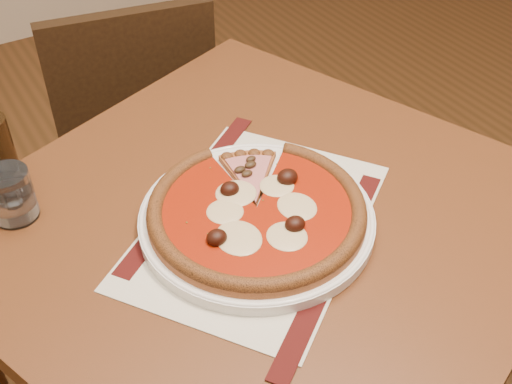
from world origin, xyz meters
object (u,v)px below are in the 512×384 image
chair_far (135,123)px  pizza (257,209)px  table (262,260)px  plate (257,219)px  water_glass (11,195)px

chair_far → pizza: (-0.08, -0.74, 0.32)m
chair_far → table: bearing=95.5°
chair_far → pizza: chair_far is taller
plate → pizza: (-0.00, -0.00, 0.02)m
chair_far → water_glass: water_glass is taller
plate → water_glass: 0.36m
pizza → plate: bearing=71.8°
plate → pizza: 0.02m
pizza → chair_far: bearing=83.9°
table → water_glass: bearing=149.1°
plate → water_glass: water_glass is taller
plate → water_glass: bearing=145.7°
table → pizza: 0.13m
chair_far → water_glass: bearing=64.8°
table → chair_far: chair_far is taller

